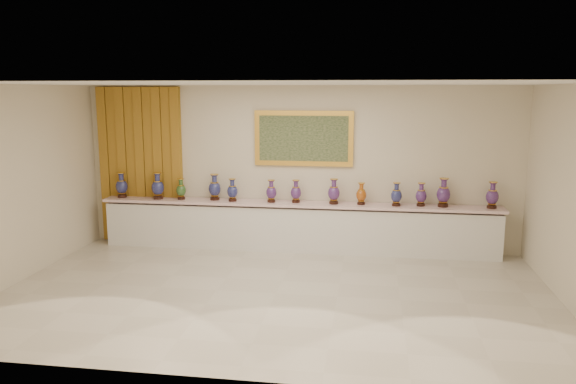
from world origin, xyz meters
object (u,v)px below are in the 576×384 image
(counter, at_px, (297,227))
(vase_0, at_px, (122,186))
(vase_2, at_px, (181,190))
(vase_1, at_px, (158,187))

(counter, xyz_separation_m, vase_0, (-3.36, -0.00, 0.68))
(vase_0, xyz_separation_m, vase_2, (1.18, -0.02, -0.04))
(vase_0, bearing_deg, vase_2, -1.02)
(vase_1, height_order, vase_2, vase_1)
(counter, xyz_separation_m, vase_2, (-2.18, -0.02, 0.64))
(counter, relative_size, vase_2, 18.57)
(counter, xyz_separation_m, vase_1, (-2.62, -0.05, 0.69))
(vase_1, relative_size, vase_2, 1.27)
(vase_0, relative_size, vase_2, 1.22)
(vase_0, bearing_deg, vase_1, -3.94)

